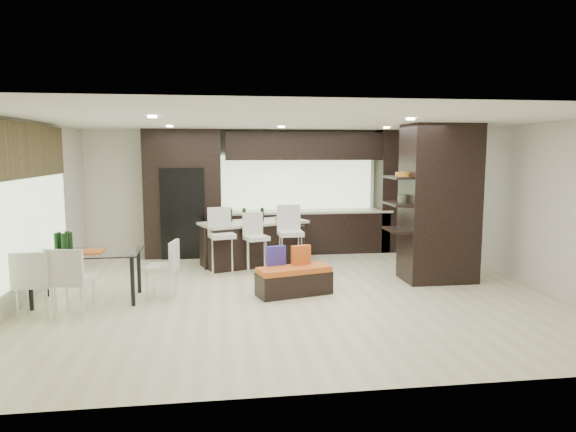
{
  "coord_description": "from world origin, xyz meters",
  "views": [
    {
      "loc": [
        -1.18,
        -7.93,
        2.23
      ],
      "look_at": [
        0.0,
        0.6,
        1.15
      ],
      "focal_mm": 32.0,
      "sensor_mm": 36.0,
      "label": 1
    }
  ],
  "objects": [
    {
      "name": "ground",
      "position": [
        0.0,
        0.0,
        0.0
      ],
      "size": [
        8.0,
        8.0,
        0.0
      ],
      "primitive_type": "plane",
      "color": "beige",
      "rests_on": "ground"
    },
    {
      "name": "back_wall",
      "position": [
        0.0,
        3.5,
        1.35
      ],
      "size": [
        8.0,
        0.02,
        2.7
      ],
      "primitive_type": "cube",
      "color": "beige",
      "rests_on": "ground"
    },
    {
      "name": "left_wall",
      "position": [
        -4.0,
        0.0,
        1.35
      ],
      "size": [
        0.02,
        7.0,
        2.7
      ],
      "primitive_type": "cube",
      "color": "beige",
      "rests_on": "ground"
    },
    {
      "name": "right_wall",
      "position": [
        4.0,
        0.0,
        1.35
      ],
      "size": [
        0.02,
        7.0,
        2.7
      ],
      "primitive_type": "cube",
      "color": "beige",
      "rests_on": "ground"
    },
    {
      "name": "ceiling",
      "position": [
        0.0,
        0.0,
        2.7
      ],
      "size": [
        8.0,
        7.0,
        0.02
      ],
      "primitive_type": "cube",
      "color": "white",
      "rests_on": "ground"
    },
    {
      "name": "window_left",
      "position": [
        -3.96,
        0.2,
        1.35
      ],
      "size": [
        0.04,
        3.2,
        1.9
      ],
      "primitive_type": "cube",
      "color": "#B2D199",
      "rests_on": "left_wall"
    },
    {
      "name": "window_back",
      "position": [
        0.6,
        3.46,
        1.55
      ],
      "size": [
        3.4,
        0.04,
        1.2
      ],
      "primitive_type": "cube",
      "color": "#B2D199",
      "rests_on": "back_wall"
    },
    {
      "name": "stone_accent",
      "position": [
        -3.93,
        0.2,
        2.25
      ],
      "size": [
        0.08,
        3.0,
        0.8
      ],
      "primitive_type": "cube",
      "color": "brown",
      "rests_on": "left_wall"
    },
    {
      "name": "ceiling_spots",
      "position": [
        0.0,
        0.25,
        2.68
      ],
      "size": [
        4.0,
        3.0,
        0.02
      ],
      "primitive_type": "cube",
      "color": "white",
      "rests_on": "ceiling"
    },
    {
      "name": "back_cabinetry",
      "position": [
        0.5,
        3.17,
        1.35
      ],
      "size": [
        6.8,
        0.68,
        2.7
      ],
      "primitive_type": "cube",
      "color": "black",
      "rests_on": "ground"
    },
    {
      "name": "refrigerator",
      "position": [
        -1.9,
        3.12,
        0.95
      ],
      "size": [
        0.9,
        0.68,
        1.9
      ],
      "primitive_type": "cube",
      "color": "black",
      "rests_on": "ground"
    },
    {
      "name": "partition_column",
      "position": [
        2.6,
        0.4,
        1.35
      ],
      "size": [
        1.2,
        0.8,
        2.7
      ],
      "primitive_type": "cube",
      "color": "black",
      "rests_on": "ground"
    },
    {
      "name": "kitchen_island",
      "position": [
        -0.48,
        2.13,
        0.43
      ],
      "size": [
        2.23,
        1.56,
        0.86
      ],
      "primitive_type": "cube",
      "rotation": [
        0.0,
        0.0,
        0.37
      ],
      "color": "black",
      "rests_on": "ground"
    },
    {
      "name": "stool_left",
      "position": [
        -1.11,
        1.37,
        0.49
      ],
      "size": [
        0.52,
        0.52,
        0.98
      ],
      "primitive_type": "cube",
      "rotation": [
        0.0,
        0.0,
        0.24
      ],
      "color": "beige",
      "rests_on": "ground"
    },
    {
      "name": "stool_mid",
      "position": [
        -0.48,
        1.39,
        0.45
      ],
      "size": [
        0.5,
        0.5,
        0.9
      ],
      "primitive_type": "cube",
      "rotation": [
        0.0,
        0.0,
        0.32
      ],
      "color": "beige",
      "rests_on": "ground"
    },
    {
      "name": "stool_right",
      "position": [
        0.15,
        1.37,
        0.5
      ],
      "size": [
        0.46,
        0.46,
        1.0
      ],
      "primitive_type": "cube",
      "rotation": [
        0.0,
        0.0,
        0.03
      ],
      "color": "beige",
      "rests_on": "ground"
    },
    {
      "name": "bench",
      "position": [
        -0.01,
        -0.18,
        0.22
      ],
      "size": [
        1.24,
        0.74,
        0.45
      ],
      "primitive_type": "cube",
      "rotation": [
        0.0,
        0.0,
        0.27
      ],
      "color": "black",
      "rests_on": "ground"
    },
    {
      "name": "floor_vase",
      "position": [
        2.3,
        1.04,
        0.56
      ],
      "size": [
        0.51,
        0.51,
        1.12
      ],
      "primitive_type": null,
      "rotation": [
        0.0,
        0.0,
        -0.29
      ],
      "color": "#414632",
      "rests_on": "ground"
    },
    {
      "name": "dining_table",
      "position": [
        -3.12,
        -0.09,
        0.37
      ],
      "size": [
        1.57,
        0.9,
        0.75
      ],
      "primitive_type": "cube",
      "rotation": [
        0.0,
        0.0,
        0.02
      ],
      "color": "white",
      "rests_on": "ground"
    },
    {
      "name": "chair_near",
      "position": [
        -3.12,
        -0.85,
        0.45
      ],
      "size": [
        0.57,
        0.57,
        0.9
      ],
      "primitive_type": "cube",
      "rotation": [
        0.0,
        0.0,
        -0.19
      ],
      "color": "beige",
      "rests_on": "ground"
    },
    {
      "name": "chair_far",
      "position": [
        -3.61,
        -0.84,
        0.43
      ],
      "size": [
        0.47,
        0.47,
        0.87
      ],
      "primitive_type": "cube",
      "rotation": [
        0.0,
        0.0,
        -0.0
      ],
      "color": "beige",
      "rests_on": "ground"
    },
    {
      "name": "chair_end",
      "position": [
        -2.05,
        -0.09,
        0.41
      ],
      "size": [
        0.52,
        0.52,
        0.82
      ],
      "primitive_type": "cube",
      "rotation": [
        0.0,
        0.0,
        1.38
      ],
      "color": "beige",
      "rests_on": "ground"
    }
  ]
}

